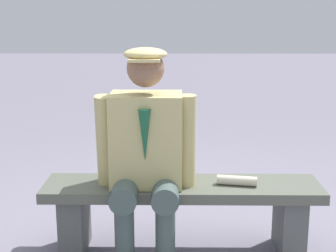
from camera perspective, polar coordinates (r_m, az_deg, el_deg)
ground_plane at (r=3.11m, az=1.59°, el=-14.11°), size 30.00×30.00×0.00m
bench at (r=2.99m, az=1.63°, el=-9.02°), size 1.64×0.37×0.43m
seated_man at (r=2.83m, az=-2.56°, el=-2.48°), size 0.57×0.57×1.23m
rolled_magazine at (r=2.93m, az=7.98°, el=-6.27°), size 0.24×0.10×0.06m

